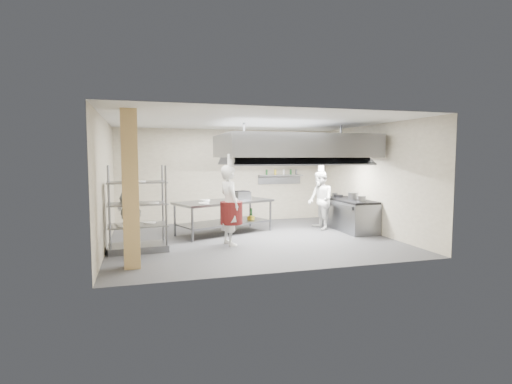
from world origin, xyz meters
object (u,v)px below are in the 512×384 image
object	(u,v)px
island	(224,217)
pass_rack	(137,209)
cooking_range	(350,216)
chef_line	(320,200)
chef_plating	(129,211)
stockpot	(353,196)
chef_head	(229,205)
griddle	(241,196)

from	to	relation	value
island	pass_rack	world-z (taller)	pass_rack
island	cooking_range	world-z (taller)	island
pass_rack	cooking_range	world-z (taller)	pass_rack
chef_line	chef_plating	bearing A→B (deg)	-77.57
chef_line	stockpot	world-z (taller)	chef_line
island	stockpot	bearing A→B (deg)	-32.50
cooking_range	chef_line	distance (m)	0.95
stockpot	chef_line	bearing A→B (deg)	147.17
chef_plating	cooking_range	bearing A→B (deg)	69.79
pass_rack	stockpot	size ratio (longest dim) A/B	6.54
stockpot	chef_plating	bearing A→B (deg)	-174.83
pass_rack	chef_head	bearing A→B (deg)	-2.19
cooking_range	chef_head	size ratio (longest dim) A/B	1.04
pass_rack	chef_line	bearing A→B (deg)	11.28
pass_rack	stockpot	distance (m)	5.94
pass_rack	island	bearing A→B (deg)	30.09
island	chef_plating	distance (m)	2.80
island	pass_rack	xyz separation A→B (m)	(-2.28, -1.52, 0.51)
island	chef_plating	bearing A→B (deg)	-175.53
island	chef_head	xyz separation A→B (m)	(-0.17, -1.47, 0.50)
chef_plating	stockpot	bearing A→B (deg)	68.13
island	pass_rack	size ratio (longest dim) A/B	1.39
island	griddle	distance (m)	0.79
cooking_range	pass_rack	bearing A→B (deg)	-170.19
pass_rack	chef_line	size ratio (longest dim) A/B	1.12
cooking_range	stockpot	bearing A→B (deg)	-90.16
chef_head	cooking_range	bearing A→B (deg)	-87.89
chef_line	stockpot	size ratio (longest dim) A/B	5.83
island	chef_plating	world-z (taller)	chef_plating
island	pass_rack	distance (m)	2.79
cooking_range	chef_plating	bearing A→B (deg)	-173.18
pass_rack	griddle	distance (m)	3.28
island	cooking_range	bearing A→B (deg)	-29.74
pass_rack	chef_plating	bearing A→B (deg)	121.13
chef_head	island	bearing A→B (deg)	-19.04
griddle	pass_rack	bearing A→B (deg)	-171.75
chef_line	chef_plating	world-z (taller)	chef_plating
stockpot	griddle	bearing A→B (deg)	164.51
cooking_range	chef_head	bearing A→B (deg)	-165.59
chef_head	stockpot	world-z (taller)	chef_head
island	pass_rack	bearing A→B (deg)	-168.24
island	cooking_range	distance (m)	3.63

